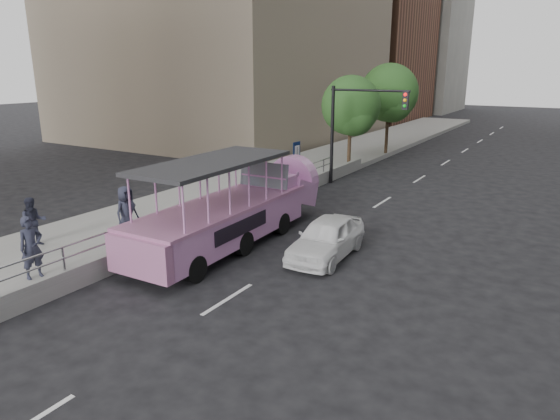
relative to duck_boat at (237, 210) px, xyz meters
The scene contains 15 objects.
ground 2.86m from the duck_boat, 51.47° to the right, with size 160.00×160.00×0.00m, color black.
sidewalk 9.03m from the duck_boat, 117.40° to the left, with size 5.50×80.00×0.30m, color #979792.
kerb_wall 1.65m from the duck_boat, behind, with size 0.24×30.00×0.36m, color #A7A7A2.
guardrail 1.50m from the duck_boat, behind, with size 0.07×22.00×0.71m.
duck_boat is the anchor object (origin of this frame).
car 3.54m from the duck_boat, ahead, with size 1.59×3.93×1.34m, color white.
pedestrian_near 6.77m from the duck_boat, 112.14° to the right, with size 0.67×0.44×1.82m, color #2A2C3D.
pedestrian_mid 6.81m from the duck_boat, 137.19° to the right, with size 0.81×0.63×1.67m, color #2A2C3D.
pedestrian_far 3.84m from the duck_boat, 140.43° to the right, with size 0.92×0.60×1.87m, color #2A2C3D.
parking_sign 6.94m from the duck_boat, 101.45° to the left, with size 0.09×0.61×2.69m.
traffic_signal 10.72m from the duck_boat, 90.45° to the left, with size 4.20×0.32×5.20m.
street_tree_near 14.24m from the duck_boat, 96.89° to the left, with size 3.52×3.52×5.72m.
street_tree_far 20.19m from the duck_boat, 94.25° to the left, with size 3.97×3.97×6.45m.
midrise_brick 50.20m from the duck_boat, 109.61° to the left, with size 18.00×16.00×26.00m, color brown.
midrise_stone_b 64.22m from the duck_boat, 103.06° to the left, with size 16.00×14.00×20.00m, color gray.
Camera 1 is at (8.69, -11.86, 6.06)m, focal length 32.00 mm.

